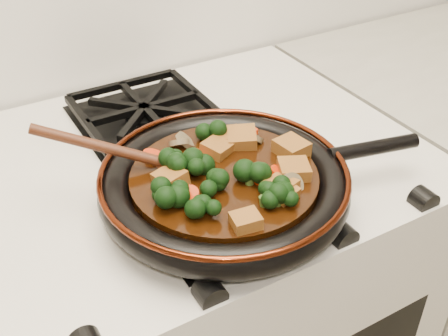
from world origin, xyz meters
TOP-DOWN VIEW (x-y plane):
  - burner_grate_front at (0.00, 1.55)m, footprint 0.23×0.23m
  - burner_grate_back at (0.00, 1.83)m, footprint 0.23×0.23m
  - skillet at (-0.00, 1.54)m, footprint 0.47×0.35m
  - braising_sauce at (-0.00, 1.54)m, footprint 0.26×0.26m
  - tofu_cube_0 at (0.11, 1.54)m, footprint 0.04×0.05m
  - tofu_cube_1 at (0.04, 1.46)m, footprint 0.04×0.04m
  - tofu_cube_2 at (0.04, 1.61)m, footprint 0.05×0.05m
  - tofu_cube_3 at (0.06, 1.60)m, footprint 0.06×0.06m
  - tofu_cube_4 at (0.08, 1.50)m, footprint 0.05×0.05m
  - tofu_cube_5 at (-0.07, 1.56)m, footprint 0.05×0.05m
  - tofu_cube_6 at (0.04, 1.47)m, footprint 0.05×0.05m
  - tofu_cube_7 at (0.02, 1.59)m, footprint 0.05×0.05m
  - tofu_cube_8 at (-0.03, 1.44)m, footprint 0.04×0.04m
  - broccoli_floret_0 at (-0.03, 1.56)m, footprint 0.07×0.07m
  - broccoli_floret_1 at (0.02, 1.51)m, footprint 0.07×0.07m
  - broccoli_floret_2 at (-0.06, 1.58)m, footprint 0.08×0.08m
  - broccoli_floret_3 at (-0.04, 1.52)m, footprint 0.08×0.09m
  - broccoli_floret_4 at (0.02, 1.45)m, footprint 0.09×0.08m
  - broccoli_floret_5 at (-0.09, 1.52)m, footprint 0.09×0.09m
  - broccoli_floret_6 at (-0.07, 1.48)m, footprint 0.08×0.08m
  - broccoli_floret_7 at (0.01, 1.46)m, footprint 0.07×0.07m
  - broccoli_floret_8 at (0.03, 1.63)m, footprint 0.08×0.08m
  - carrot_coin_0 at (0.03, 1.51)m, footprint 0.03×0.03m
  - carrot_coin_1 at (-0.07, 1.52)m, footprint 0.03×0.03m
  - carrot_coin_2 at (-0.02, 1.59)m, footprint 0.03×0.03m
  - carrot_coin_3 at (0.08, 1.62)m, footprint 0.03×0.03m
  - carrot_coin_4 at (0.06, 1.50)m, footprint 0.03×0.03m
  - carrot_coin_5 at (-0.07, 1.63)m, footprint 0.03×0.03m
  - mushroom_slice_0 at (0.06, 1.47)m, footprint 0.04×0.03m
  - mushroom_slice_1 at (-0.02, 1.64)m, footprint 0.04×0.04m
  - mushroom_slice_2 at (0.04, 1.46)m, footprint 0.03×0.03m
  - mushroom_slice_3 at (-0.01, 1.64)m, footprint 0.03×0.04m
  - mushroom_slice_4 at (0.08, 1.59)m, footprint 0.04×0.04m
  - wooden_spoon at (-0.10, 1.61)m, footprint 0.13×0.09m

SIDE VIEW (x-z plane):
  - burner_grate_front at x=0.00m, z-range 0.90..0.93m
  - burner_grate_back at x=0.00m, z-range 0.90..0.93m
  - skillet at x=0.00m, z-range 0.92..0.97m
  - braising_sauce at x=0.00m, z-range 0.94..0.96m
  - carrot_coin_0 at x=0.03m, z-range 0.96..0.97m
  - carrot_coin_1 at x=-0.07m, z-range 0.95..0.97m
  - carrot_coin_2 at x=-0.02m, z-range 0.95..0.98m
  - carrot_coin_3 at x=0.08m, z-range 0.96..0.97m
  - carrot_coin_4 at x=0.06m, z-range 0.95..0.97m
  - carrot_coin_5 at x=-0.07m, z-range 0.96..0.97m
  - mushroom_slice_0 at x=0.06m, z-range 0.95..0.98m
  - mushroom_slice_1 at x=-0.02m, z-range 0.95..0.98m
  - mushroom_slice_2 at x=0.04m, z-range 0.95..0.98m
  - mushroom_slice_3 at x=-0.01m, z-range 0.95..0.98m
  - mushroom_slice_4 at x=0.08m, z-range 0.95..0.98m
  - tofu_cube_8 at x=-0.03m, z-range 0.96..0.98m
  - tofu_cube_1 at x=0.04m, z-range 0.95..0.98m
  - tofu_cube_6 at x=0.04m, z-range 0.95..0.98m
  - tofu_cube_7 at x=0.02m, z-range 0.95..0.98m
  - tofu_cube_5 at x=-0.07m, z-range 0.95..0.98m
  - tofu_cube_2 at x=0.04m, z-range 0.95..0.98m
  - tofu_cube_4 at x=0.08m, z-range 0.96..0.98m
  - broccoli_floret_6 at x=-0.07m, z-range 0.94..0.99m
  - tofu_cube_3 at x=0.06m, z-range 0.95..0.98m
  - broccoli_floret_0 at x=-0.03m, z-range 0.94..1.00m
  - tofu_cube_0 at x=0.11m, z-range 0.96..0.98m
  - broccoli_floret_1 at x=0.02m, z-range 0.94..1.00m
  - broccoli_floret_5 at x=-0.09m, z-range 0.94..1.00m
  - broccoli_floret_7 at x=0.01m, z-range 0.94..1.00m
  - broccoli_floret_8 at x=0.03m, z-range 0.94..1.00m
  - broccoli_floret_3 at x=-0.04m, z-range 0.93..1.01m
  - broccoli_floret_2 at x=-0.06m, z-range 0.94..1.00m
  - broccoli_floret_4 at x=0.02m, z-range 0.94..1.01m
  - wooden_spoon at x=-0.10m, z-range 0.88..1.08m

